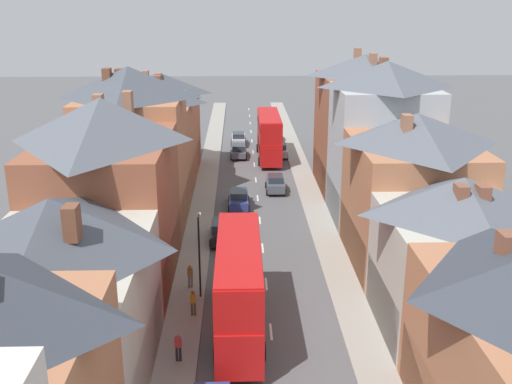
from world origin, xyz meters
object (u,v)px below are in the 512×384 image
Objects in this scene: pedestrian_mid_right at (190,274)px; street_lamp at (199,250)px; car_parked_left_a at (279,150)px; car_far_grey at (275,183)px; pedestrian_mid_left at (193,302)px; double_decker_bus_lead at (239,286)px; car_mid_white at (238,139)px; car_parked_right_b at (222,231)px; pedestrian_near_right at (178,346)px; car_near_silver at (239,198)px; car_mid_black at (239,151)px; car_near_blue at (275,135)px; double_decker_bus_mid_street at (269,136)px.

pedestrian_mid_right is 2.61m from street_lamp.
car_parked_left_a is at bearing 78.24° from street_lamp.
pedestrian_mid_left is (-6.33, -24.19, 0.18)m from car_far_grey.
car_mid_white is (0.01, 45.58, -1.99)m from double_decker_bus_lead.
street_lamp is at bearing -93.37° from car_mid_white.
car_far_grey is 21.61m from pedestrian_mid_right.
car_parked_right_b is 11.85m from pedestrian_mid_left.
street_lamp is (-7.35, -35.32, 2.40)m from car_parked_left_a.
car_parked_left_a is 36.16m from street_lamp.
pedestrian_near_right is (-3.16, -3.18, -1.78)m from double_decker_bus_lead.
car_parked_right_b reaches higher than car_near_silver.
car_near_blue is at bearing 59.70° from car_mid_black.
car_mid_black is at bearing 166.85° from double_decker_bus_mid_street.
street_lamp is (-2.45, -41.56, 2.41)m from car_mid_white.
car_parked_left_a is 0.74× the size of street_lamp.
car_near_silver reaches higher than car_mid_white.
car_near_blue is 26.84m from car_near_silver.
car_mid_white is at bearing 89.99° from double_decker_bus_lead.
pedestrian_near_right is (-8.07, -50.78, 0.23)m from car_near_blue.
car_near_blue is 34.86m from car_parked_right_b.
street_lamp reaches higher than car_parked_left_a.
pedestrian_mid_right is at bearing -95.34° from car_mid_black.
double_decker_bus_mid_street is 9.53m from car_near_blue.
street_lamp reaches higher than double_decker_bus_lead.
car_parked_right_b reaches higher than car_near_blue.
pedestrian_mid_left is at bearing -96.95° from car_parked_right_b.
double_decker_bus_mid_street is 25.63m from car_parked_right_b.
pedestrian_mid_right reaches higher than car_parked_left_a.
car_mid_white is 41.70m from street_lamp.
pedestrian_near_right is 1.00× the size of pedestrian_mid_right.
pedestrian_mid_left is (-7.63, -37.81, 0.19)m from car_parked_left_a.
car_near_silver is 18.79m from car_parked_left_a.
double_decker_bus_lead is 2.83× the size of car_far_grey.
car_mid_black is at bearing -90.00° from car_mid_white.
car_parked_right_b is at bearing -103.39° from car_parked_left_a.
car_parked_left_a is 4.90m from car_mid_black.
pedestrian_near_right is (-8.07, -42.52, 0.19)m from car_parked_left_a.
pedestrian_near_right is (-3.17, -42.39, 0.23)m from car_mid_black.
double_decker_bus_lead is 3.60m from pedestrian_mid_left.
car_parked_right_b is at bearing 83.05° from pedestrian_mid_left.
car_parked_left_a is at bearing 74.88° from car_near_silver.
car_mid_black is 2.65× the size of pedestrian_mid_right.
double_decker_bus_lead is 38.54m from double_decker_bus_mid_street.
car_far_grey is (3.60, -19.86, 0.03)m from car_mid_white.
car_parked_right_b is at bearing -100.24° from car_near_blue.
pedestrian_mid_right is (-1.88, -8.09, 0.18)m from car_parked_right_b.
car_mid_black is 0.98× the size of car_mid_white.
car_far_grey is at bearing 76.82° from pedestrian_near_right.
car_near_silver is at bearing 78.76° from pedestrian_mid_right.
car_mid_black is 35.36m from street_lamp.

